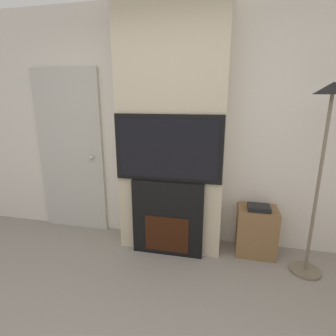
{
  "coord_description": "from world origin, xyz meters",
  "views": [
    {
      "loc": [
        0.57,
        -0.94,
        1.68
      ],
      "look_at": [
        0.0,
        1.63,
        0.98
      ],
      "focal_mm": 28.0,
      "sensor_mm": 36.0,
      "label": 1
    }
  ],
  "objects_px": {
    "fireplace": "(168,218)",
    "media_stand": "(256,230)",
    "floor_lamp": "(326,135)",
    "television": "(168,148)"
  },
  "relations": [
    {
      "from": "television",
      "to": "floor_lamp",
      "type": "xyz_separation_m",
      "value": [
        1.42,
        -0.05,
        0.19
      ]
    },
    {
      "from": "media_stand",
      "to": "television",
      "type": "bearing_deg",
      "value": -168.64
    },
    {
      "from": "fireplace",
      "to": "floor_lamp",
      "type": "height_order",
      "value": "floor_lamp"
    },
    {
      "from": "fireplace",
      "to": "floor_lamp",
      "type": "xyz_separation_m",
      "value": [
        1.42,
        -0.05,
        0.96
      ]
    },
    {
      "from": "fireplace",
      "to": "media_stand",
      "type": "relative_size",
      "value": 1.44
    },
    {
      "from": "fireplace",
      "to": "media_stand",
      "type": "distance_m",
      "value": 0.98
    },
    {
      "from": "fireplace",
      "to": "television",
      "type": "bearing_deg",
      "value": -90.0
    },
    {
      "from": "television",
      "to": "floor_lamp",
      "type": "relative_size",
      "value": 0.61
    },
    {
      "from": "fireplace",
      "to": "television",
      "type": "relative_size",
      "value": 0.76
    },
    {
      "from": "television",
      "to": "fireplace",
      "type": "bearing_deg",
      "value": 90.0
    }
  ]
}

